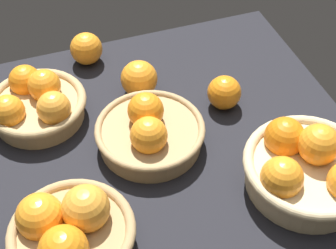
# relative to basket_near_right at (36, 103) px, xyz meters

# --- Properties ---
(market_tray) EXTENTS (0.84, 0.72, 0.03)m
(market_tray) POSITION_rel_basket_near_right_xyz_m (-0.22, 0.15, -0.06)
(market_tray) COLOR black
(market_tray) RESTS_ON ground
(basket_near_right) EXTENTS (0.21, 0.21, 0.10)m
(basket_near_right) POSITION_rel_basket_near_right_xyz_m (0.00, 0.00, 0.00)
(basket_near_right) COLOR tan
(basket_near_right) RESTS_ON market_tray
(basket_far_right) EXTENTS (0.22, 0.22, 0.12)m
(basket_far_right) POSITION_rel_basket_near_right_xyz_m (-0.00, 0.34, 0.00)
(basket_far_right) COLOR tan
(basket_far_right) RESTS_ON market_tray
(basket_center) EXTENTS (0.23, 0.23, 0.11)m
(basket_center) POSITION_rel_basket_near_right_xyz_m (-0.20, 0.16, -0.00)
(basket_center) COLOR tan
(basket_center) RESTS_ON market_tray
(basket_far_left) EXTENTS (0.25, 0.25, 0.13)m
(basket_far_left) POSITION_rel_basket_near_right_xyz_m (-0.45, 0.35, 0.01)
(basket_far_left) COLOR #D3BC8C
(basket_far_left) RESTS_ON market_tray
(loose_orange_front_gap) EXTENTS (0.08, 0.08, 0.08)m
(loose_orange_front_gap) POSITION_rel_basket_near_right_xyz_m (-0.14, -0.15, -0.00)
(loose_orange_front_gap) COLOR orange
(loose_orange_front_gap) RESTS_ON market_tray
(loose_orange_back_gap) EXTENTS (0.08, 0.08, 0.08)m
(loose_orange_back_gap) POSITION_rel_basket_near_right_xyz_m (-0.40, 0.10, -0.00)
(loose_orange_back_gap) COLOR orange
(loose_orange_back_gap) RESTS_ON market_tray
(loose_orange_side_gap) EXTENTS (0.08, 0.08, 0.08)m
(loose_orange_side_gap) POSITION_rel_basket_near_right_xyz_m (-0.23, -0.00, 0.00)
(loose_orange_side_gap) COLOR orange
(loose_orange_side_gap) RESTS_ON market_tray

